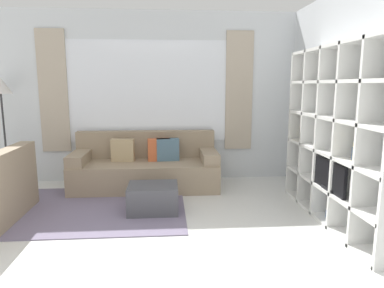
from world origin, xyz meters
TOP-DOWN VIEW (x-y plane):
  - wall_back at (0.00, 3.43)m, footprint 5.94×0.11m
  - wall_right at (2.40, 1.70)m, footprint 0.07×4.60m
  - area_rug at (-0.75, 2.05)m, footprint 2.51×1.76m
  - shelving_unit at (2.22, 1.43)m, footprint 0.36×2.16m
  - couch_main at (-0.04, 2.96)m, footprint 2.17×0.88m
  - ottoman at (0.11, 1.89)m, footprint 0.61×0.48m
  - floor_lamp at (-2.15, 3.12)m, footprint 0.33×0.33m

SIDE VIEW (x-z plane):
  - area_rug at x=-0.75m, z-range 0.00..0.01m
  - ottoman at x=0.11m, z-range 0.00..0.34m
  - couch_main at x=-0.04m, z-range -0.11..0.72m
  - shelving_unit at x=2.22m, z-range -0.01..1.97m
  - wall_right at x=2.40m, z-range 0.00..2.70m
  - wall_back at x=0.00m, z-range 0.01..2.71m
  - floor_lamp at x=-2.15m, z-range 0.60..2.29m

